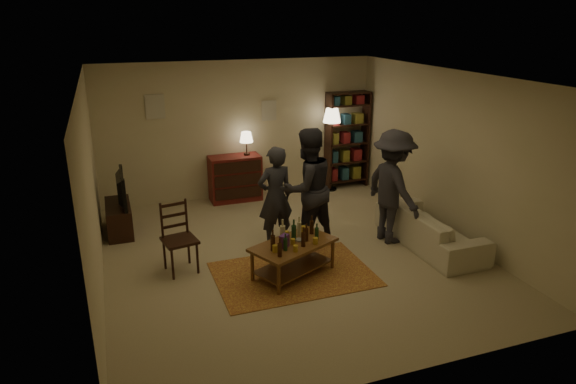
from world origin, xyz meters
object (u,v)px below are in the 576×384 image
tv_stand (119,211)px  person_by_sofa (393,187)px  floor_lamp (332,121)px  coffee_table (293,247)px  person_left (275,197)px  dining_chair (178,234)px  sofa (430,227)px  bookshelf (347,139)px  dresser (236,177)px  person_right (307,188)px

tv_stand → person_by_sofa: 4.56m
floor_lamp → coffee_table: bearing=-121.9°
floor_lamp → person_left: 3.00m
dining_chair → person_by_sofa: bearing=-12.6°
sofa → person_left: size_ratio=1.28×
floor_lamp → bookshelf: bearing=17.3°
coffee_table → dresser: dresser is taller
person_left → sofa: bearing=152.1°
person_left → tv_stand: bearing=-37.7°
sofa → dresser: bearing=37.5°
floor_lamp → dresser: bearing=178.2°
coffee_table → dining_chair: 1.65m
dining_chair → dresser: size_ratio=0.77×
sofa → person_left: 2.51m
dining_chair → tv_stand: size_ratio=0.98×
tv_stand → person_left: size_ratio=0.65×
coffee_table → person_right: person_right is taller
tv_stand → person_right: 3.24m
dining_chair → person_left: (1.58, 0.35, 0.26)m
bookshelf → person_left: (-2.36, -2.33, -0.22)m
coffee_table → person_left: person_left is taller
sofa → person_by_sofa: bearing=53.0°
tv_stand → coffee_table: bearing=-47.0°
bookshelf → floor_lamp: 0.61m
person_right → coffee_table: bearing=44.4°
floor_lamp → person_left: size_ratio=1.06×
floor_lamp → person_left: floor_lamp is taller
coffee_table → dresser: bearing=89.9°
person_by_sofa → bookshelf: bearing=-17.0°
dresser → tv_stand: bearing=-157.9°
tv_stand → person_right: person_right is taller
person_left → floor_lamp: bearing=-139.1°
person_left → person_right: size_ratio=0.85×
bookshelf → tv_stand: bearing=-168.2°
person_left → dresser: bearing=-95.6°
floor_lamp → person_by_sofa: size_ratio=0.94×
dining_chair → coffee_table: bearing=-35.9°
tv_stand → dresser: 2.43m
dresser → person_left: bearing=-88.0°
bookshelf → dresser: bearing=-178.4°
dining_chair → floor_lamp: (3.52, 2.55, 0.91)m
dresser → bookshelf: 2.50m
bookshelf → sofa: (-0.05, -3.18, -0.73)m
bookshelf → person_by_sofa: (-0.55, -2.80, -0.11)m
dresser → person_left: 2.29m
coffee_table → sofa: size_ratio=0.65×
bookshelf → dining_chair: bearing=-145.7°
person_right → dining_chair: bearing=-8.7°
tv_stand → sofa: tv_stand is taller
person_right → person_by_sofa: bearing=153.8°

